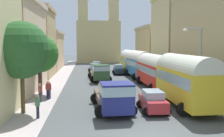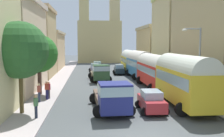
% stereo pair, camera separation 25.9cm
% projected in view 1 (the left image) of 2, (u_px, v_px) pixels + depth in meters
% --- Properties ---
extents(ground_plane, '(154.00, 154.00, 0.00)m').
position_uv_depth(ground_plane, '(107.00, 76.00, 40.47)').
color(ground_plane, '#4B5153').
extents(sidewalk_left, '(2.50, 70.00, 0.14)m').
position_uv_depth(sidewalk_left, '(62.00, 76.00, 39.74)').
color(sidewalk_left, '#AFA4A5').
rests_on(sidewalk_left, ground).
extents(sidewalk_right, '(2.50, 70.00, 0.14)m').
position_uv_depth(sidewalk_right, '(152.00, 75.00, 41.19)').
color(sidewalk_right, '#989890').
rests_on(sidewalk_right, ground).
extents(building_left_1, '(5.76, 12.03, 9.89)m').
position_uv_depth(building_left_1, '(13.00, 45.00, 26.90)').
color(building_left_1, beige).
rests_on(building_left_1, ground).
extents(building_left_2, '(4.70, 9.45, 10.54)m').
position_uv_depth(building_left_2, '(38.00, 43.00, 38.37)').
color(building_left_2, tan).
rests_on(building_left_2, ground).
extents(building_left_3, '(5.58, 14.67, 7.60)m').
position_uv_depth(building_left_3, '(48.00, 50.00, 51.07)').
color(building_left_3, tan).
rests_on(building_left_3, ground).
extents(building_right_1, '(6.58, 14.19, 14.13)m').
position_uv_depth(building_right_1, '(217.00, 27.00, 28.78)').
color(building_right_1, tan).
rests_on(building_right_1, ground).
extents(building_right_2, '(5.36, 10.19, 13.24)m').
position_uv_depth(building_right_2, '(173.00, 35.00, 41.64)').
color(building_right_2, '#C8B680').
rests_on(building_right_2, ground).
extents(building_right_3, '(5.91, 13.86, 8.89)m').
position_uv_depth(building_right_3, '(154.00, 47.00, 54.68)').
color(building_right_3, tan).
rests_on(building_right_3, ground).
extents(distant_church, '(11.83, 7.87, 19.96)m').
position_uv_depth(distant_church, '(98.00, 39.00, 70.77)').
color(distant_church, tan).
rests_on(distant_church, ground).
extents(parked_bus_0, '(3.28, 8.53, 4.26)m').
position_uv_depth(parked_bus_0, '(185.00, 78.00, 20.40)').
color(parked_bus_0, yellow).
rests_on(parked_bus_0, ground).
extents(parked_bus_1, '(3.26, 9.53, 3.93)m').
position_uv_depth(parked_bus_1, '(155.00, 69.00, 29.33)').
color(parked_bus_1, red).
rests_on(parked_bus_1, ground).
extents(parked_bus_2, '(3.54, 8.30, 4.09)m').
position_uv_depth(parked_bus_2, '(139.00, 63.00, 38.24)').
color(parked_bus_2, teal).
rests_on(parked_bus_2, ground).
extents(parked_bus_3, '(3.41, 8.46, 3.99)m').
position_uv_depth(parked_bus_3, '(129.00, 60.00, 47.15)').
color(parked_bus_3, yellow).
rests_on(parked_bus_3, ground).
extents(cargo_truck_0, '(3.25, 7.35, 2.45)m').
position_uv_depth(cargo_truck_0, '(113.00, 96.00, 18.71)').
color(cargo_truck_0, navy).
rests_on(cargo_truck_0, ground).
extents(cargo_truck_1, '(3.20, 7.15, 2.39)m').
position_uv_depth(cargo_truck_1, '(100.00, 72.00, 34.59)').
color(cargo_truck_1, '#2B4C2D').
rests_on(cargo_truck_1, ground).
extents(car_0, '(2.31, 4.20, 1.59)m').
position_uv_depth(car_0, '(94.00, 68.00, 46.28)').
color(car_0, gray).
rests_on(car_0, ground).
extents(car_1, '(2.39, 4.44, 1.52)m').
position_uv_depth(car_1, '(96.00, 65.00, 52.59)').
color(car_1, gray).
rests_on(car_1, ground).
extents(car_2, '(2.18, 3.83, 1.60)m').
position_uv_depth(car_2, '(153.00, 101.00, 19.15)').
color(car_2, '#B0292F').
rests_on(car_2, ground).
extents(car_3, '(2.20, 4.33, 1.64)m').
position_uv_depth(car_3, '(119.00, 69.00, 42.94)').
color(car_3, '#1A2931').
rests_on(car_3, ground).
extents(pedestrian_0, '(0.54, 0.54, 1.81)m').
position_uv_depth(pedestrian_0, '(48.00, 90.00, 22.63)').
color(pedestrian_0, '#212050').
rests_on(pedestrian_0, ground).
extents(pedestrian_1, '(0.42, 0.42, 1.74)m').
position_uv_depth(pedestrian_1, '(38.00, 105.00, 16.89)').
color(pedestrian_1, '#22293C').
rests_on(pedestrian_1, ground).
extents(pedestrian_2, '(0.44, 0.44, 1.75)m').
position_uv_depth(pedestrian_2, '(40.00, 92.00, 21.58)').
color(pedestrian_2, '#2A344D').
rests_on(pedestrian_2, ground).
extents(pedestrian_3, '(0.35, 0.35, 1.72)m').
position_uv_depth(pedestrian_3, '(50.00, 89.00, 23.02)').
color(pedestrian_3, '#4E4849').
rests_on(pedestrian_3, ground).
extents(streetlamp_near, '(1.73, 0.28, 6.50)m').
position_uv_depth(streetlamp_near, '(198.00, 58.00, 21.83)').
color(streetlamp_near, gray).
rests_on(streetlamp_near, ground).
extents(roadside_tree_0, '(4.08, 4.08, 6.73)m').
position_uv_depth(roadside_tree_0, '(21.00, 50.00, 17.81)').
color(roadside_tree_0, brown).
rests_on(roadside_tree_0, ground).
extents(roadside_tree_1, '(3.70, 3.70, 6.02)m').
position_uv_depth(roadside_tree_1, '(39.00, 54.00, 24.68)').
color(roadside_tree_1, brown).
rests_on(roadside_tree_1, ground).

